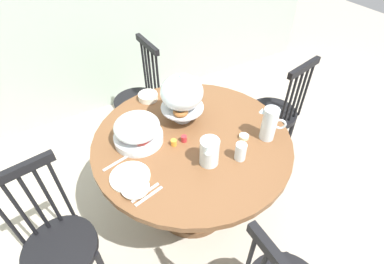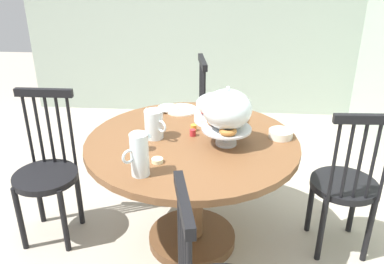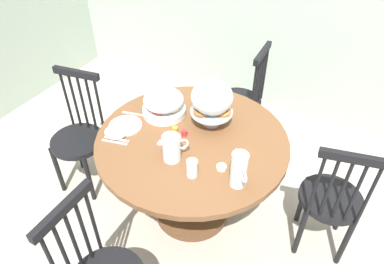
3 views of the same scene
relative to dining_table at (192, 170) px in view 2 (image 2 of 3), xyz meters
The scene contains 19 objects.
ground_plane 0.58m from the dining_table, 58.54° to the right, with size 10.00×10.00×0.00m, color #A89E8E.
dining_table is the anchor object (origin of this frame).
windsor_chair_by_cabinet 0.92m from the dining_table, 91.03° to the left, with size 0.40×0.40×0.97m.
windsor_chair_facing_door 0.92m from the dining_table, behind, with size 0.41×0.40×0.97m.
windsor_chair_far_side 0.92m from the dining_table, 91.33° to the right, with size 0.40×0.40×0.97m.
pastry_stand_with_dome 0.45m from the dining_table, 78.71° to the left, with size 0.28×0.28×0.34m.
fruit_platter_covered 0.44m from the dining_table, 154.55° to the left, with size 0.30×0.30×0.18m.
orange_juice_pitcher 0.36m from the dining_table, 93.97° to the right, with size 0.15×0.16×0.17m.
milk_pitcher 0.56m from the dining_table, 28.78° to the right, with size 0.14×0.14×0.22m.
china_plate_large 0.51m from the dining_table, 166.73° to the right, with size 0.22×0.22×0.01m, color white.
china_plate_small 0.54m from the dining_table, 156.56° to the right, with size 0.15×0.15×0.01m, color white.
cereal_bowl 0.57m from the dining_table, 98.01° to the left, with size 0.14×0.14×0.04m, color white.
drinking_glass 0.42m from the dining_table, 61.45° to the right, with size 0.06×0.06×0.11m, color silver.
butter_dish 0.39m from the dining_table, 29.63° to the right, with size 0.06×0.06×0.02m, color beige.
jam_jar_strawberry 0.23m from the dining_table, behind, with size 0.04×0.04×0.04m, color #B7282D.
jam_jar_apricot 0.26m from the dining_table, behind, with size 0.04×0.04×0.04m, color orange.
table_knife 0.52m from the dining_table, 149.79° to the right, with size 0.17×0.01×0.01m, color silver.
dinner_fork 0.53m from the dining_table, 146.43° to the right, with size 0.17×0.01×0.01m, color silver.
soup_spoon 0.52m from the dining_table, behind, with size 0.17×0.01×0.01m, color silver.
Camera 2 is at (2.00, 0.35, 1.77)m, focal length 38.03 mm.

